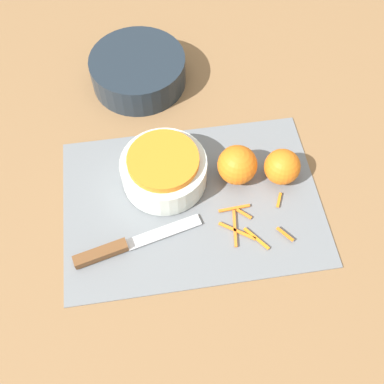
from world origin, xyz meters
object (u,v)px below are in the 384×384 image
bowl_speckled (164,169)px  knife (116,248)px  orange_left (237,165)px  bowl_dark (138,71)px  orange_right (282,167)px

bowl_speckled → knife: 0.17m
bowl_speckled → orange_left: size_ratio=2.14×
bowl_speckled → bowl_dark: (-0.02, 0.26, -0.01)m
bowl_dark → orange_right: (0.24, -0.29, 0.01)m
bowl_dark → orange_left: orange_left is taller
bowl_speckled → knife: size_ratio=0.69×
orange_left → bowl_dark: bearing=119.9°
bowl_dark → orange_right: orange_right is taller
bowl_dark → knife: bearing=-100.8°
bowl_speckled → orange_left: (0.13, -0.01, 0.00)m
orange_left → bowl_speckled: bearing=174.9°
bowl_dark → knife: (-0.08, -0.40, -0.02)m
bowl_dark → orange_right: 0.38m
bowl_dark → orange_left: size_ratio=2.73×
bowl_dark → knife: size_ratio=0.88×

